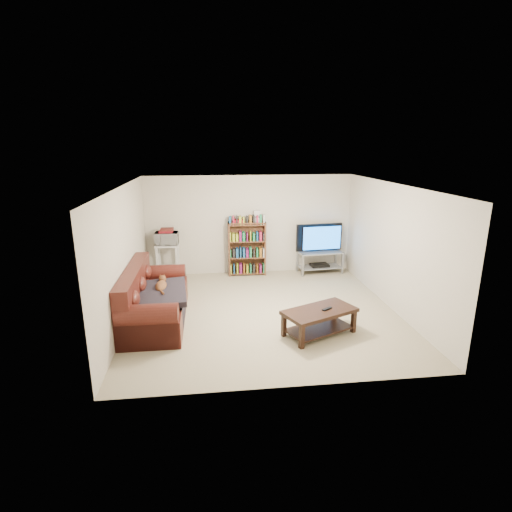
{
  "coord_description": "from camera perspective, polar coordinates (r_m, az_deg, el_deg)",
  "views": [
    {
      "loc": [
        -1.01,
        -7.03,
        3.1
      ],
      "look_at": [
        -0.1,
        0.4,
        1.0
      ],
      "focal_mm": 28.0,
      "sensor_mm": 36.0,
      "label": 1
    }
  ],
  "objects": [
    {
      "name": "blanket",
      "position": [
        7.24,
        -13.54,
        -5.21
      ],
      "size": [
        0.99,
        1.23,
        0.19
      ],
      "primitive_type": "cube",
      "rotation": [
        0.05,
        -0.04,
        0.08
      ],
      "color": "black",
      "rests_on": "sofa"
    },
    {
      "name": "television",
      "position": [
        9.91,
        9.23,
        2.53
      ],
      "size": [
        1.18,
        0.26,
        0.68
      ],
      "primitive_type": "imported",
      "rotation": [
        0.0,
        0.0,
        3.23
      ],
      "color": "black",
      "rests_on": "tv_stand"
    },
    {
      "name": "wall_left",
      "position": [
        7.44,
        -18.29,
        0.05
      ],
      "size": [
        0.0,
        5.0,
        5.0
      ],
      "primitive_type": "plane",
      "rotation": [
        1.57,
        0.0,
        1.57
      ],
      "color": "silver",
      "rests_on": "ground"
    },
    {
      "name": "ceiling",
      "position": [
        7.14,
        1.2,
        10.03
      ],
      "size": [
        5.0,
        5.0,
        0.0
      ],
      "primitive_type": "plane",
      "rotation": [
        3.14,
        0.0,
        0.0
      ],
      "color": "white",
      "rests_on": "ground"
    },
    {
      "name": "sofa",
      "position": [
        7.5,
        -14.76,
        -6.46
      ],
      "size": [
        1.02,
        2.33,
        0.99
      ],
      "rotation": [
        0.0,
        0.0,
        -0.0
      ],
      "color": "#471812",
      "rests_on": "floor"
    },
    {
      "name": "wall_front",
      "position": [
        5.02,
        5.18,
        -6.67
      ],
      "size": [
        5.0,
        0.0,
        5.0
      ],
      "primitive_type": "plane",
      "rotation": [
        -1.57,
        0.0,
        0.0
      ],
      "color": "silver",
      "rests_on": "ground"
    },
    {
      "name": "cat",
      "position": [
        7.42,
        -13.4,
        -4.2
      ],
      "size": [
        0.26,
        0.63,
        0.19
      ],
      "primitive_type": null,
      "rotation": [
        0.0,
        0.0,
        -0.0
      ],
      "color": "brown",
      "rests_on": "sofa"
    },
    {
      "name": "tv_stand",
      "position": [
        10.04,
        9.1,
        -0.33
      ],
      "size": [
        1.13,
        0.59,
        0.54
      ],
      "rotation": [
        0.0,
        0.0,
        0.09
      ],
      "color": "#999EA3",
      "rests_on": "floor"
    },
    {
      "name": "dvd_player",
      "position": [
        10.09,
        9.06,
        -1.3
      ],
      "size": [
        0.46,
        0.34,
        0.06
      ],
      "primitive_type": "cube",
      "rotation": [
        0.0,
        0.0,
        0.09
      ],
      "color": "black",
      "rests_on": "tv_stand"
    },
    {
      "name": "remote",
      "position": [
        6.81,
        10.12,
        -7.44
      ],
      "size": [
        0.2,
        0.15,
        0.02
      ],
      "primitive_type": "cube",
      "rotation": [
        0.0,
        0.0,
        0.57
      ],
      "color": "black",
      "rests_on": "coffee_table"
    },
    {
      "name": "floor",
      "position": [
        7.75,
        1.1,
        -7.91
      ],
      "size": [
        5.0,
        5.0,
        0.0
      ],
      "primitive_type": "plane",
      "color": "#B8AC89",
      "rests_on": "ground"
    },
    {
      "name": "shelf_clutter",
      "position": [
        9.55,
        -0.74,
        5.51
      ],
      "size": [
        0.67,
        0.21,
        0.28
      ],
      "rotation": [
        0.0,
        0.0,
        -0.03
      ],
      "color": "silver",
      "rests_on": "bookshelf"
    },
    {
      "name": "game_boxes",
      "position": [
        9.47,
        -12.7,
        3.47
      ],
      "size": [
        0.32,
        0.28,
        0.05
      ],
      "primitive_type": "cube",
      "rotation": [
        0.0,
        0.0,
        -0.05
      ],
      "color": "maroon",
      "rests_on": "microwave"
    },
    {
      "name": "microwave_stand",
      "position": [
        9.61,
        -12.48,
        -0.13
      ],
      "size": [
        0.55,
        0.41,
        0.85
      ],
      "rotation": [
        0.0,
        0.0,
        -0.05
      ],
      "color": "silver",
      "rests_on": "floor"
    },
    {
      "name": "wall_back",
      "position": [
        9.77,
        -0.91,
        4.46
      ],
      "size": [
        5.0,
        0.0,
        5.0
      ],
      "primitive_type": "plane",
      "rotation": [
        1.57,
        0.0,
        0.0
      ],
      "color": "silver",
      "rests_on": "ground"
    },
    {
      "name": "wall_right",
      "position": [
        8.09,
        18.98,
        1.21
      ],
      "size": [
        0.0,
        5.0,
        5.0
      ],
      "primitive_type": "plane",
      "rotation": [
        1.57,
        0.0,
        -1.57
      ],
      "color": "silver",
      "rests_on": "ground"
    },
    {
      "name": "coffee_table",
      "position": [
        6.84,
        9.04,
        -8.61
      ],
      "size": [
        1.36,
        1.05,
        0.44
      ],
      "rotation": [
        0.0,
        0.0,
        0.42
      ],
      "color": "black",
      "rests_on": "floor"
    },
    {
      "name": "microwave",
      "position": [
        9.5,
        -12.64,
        2.47
      ],
      "size": [
        0.54,
        0.38,
        0.29
      ],
      "primitive_type": "imported",
      "rotation": [
        0.0,
        0.0,
        -0.05
      ],
      "color": "silver",
      "rests_on": "microwave_stand"
    },
    {
      "name": "bookshelf",
      "position": [
        9.69,
        -1.3,
        1.17
      ],
      "size": [
        0.92,
        0.31,
        1.31
      ],
      "rotation": [
        0.0,
        0.0,
        -0.03
      ],
      "color": "brown",
      "rests_on": "floor"
    }
  ]
}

